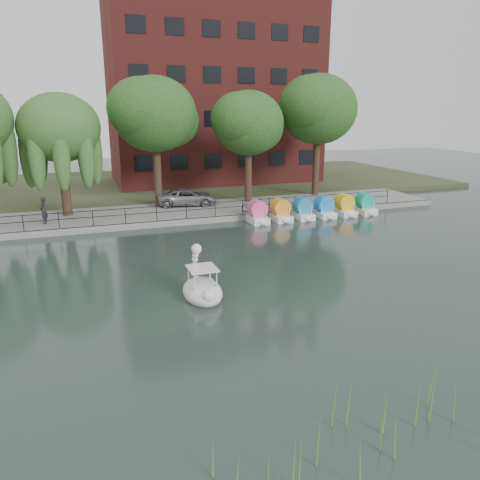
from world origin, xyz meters
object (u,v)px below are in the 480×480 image
minivan (188,196)px  pedestrian (43,208)px  swan_boat (202,287)px  bicycle (254,205)px

minivan → pedestrian: 10.34m
pedestrian → swan_boat: 15.66m
bicycle → pedestrian: bearing=97.3°
pedestrian → swan_boat: (6.53, -14.20, -0.93)m
minivan → swan_boat: size_ratio=1.99×
minivan → bicycle: minivan is taller
minivan → swan_boat: 17.24m
pedestrian → swan_boat: size_ratio=0.76×
minivan → bicycle: 5.43m
swan_boat → minivan: bearing=78.6°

